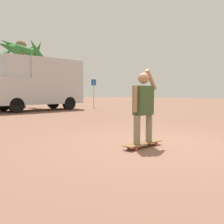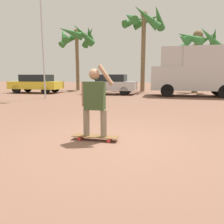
{
  "view_description": "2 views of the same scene",
  "coord_description": "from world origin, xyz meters",
  "px_view_note": "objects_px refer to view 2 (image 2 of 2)",
  "views": [
    {
      "loc": [
        -4.49,
        -3.31,
        1.18
      ],
      "look_at": [
        -0.4,
        0.95,
        0.7
      ],
      "focal_mm": 40.0,
      "sensor_mm": 36.0,
      "label": 1
    },
    {
      "loc": [
        1.07,
        -4.5,
        1.44
      ],
      "look_at": [
        -0.19,
        0.82,
        0.52
      ],
      "focal_mm": 35.0,
      "sensor_mm": 36.0,
      "label": 2
    }
  ],
  "objects_px": {
    "parked_car_yellow": "(36,83)",
    "flagpole": "(43,25)",
    "parked_car_silver": "(111,84)",
    "camper_van": "(197,70)",
    "skateboard": "(95,137)",
    "palm_tree_near_van": "(198,43)",
    "palm_tree_center_background": "(143,23)",
    "palm_tree_far_left": "(77,37)",
    "person_skateboarder": "(95,99)"
  },
  "relations": [
    {
      "from": "parked_car_yellow",
      "to": "flagpole",
      "type": "xyz_separation_m",
      "value": [
        3.1,
        -3.79,
        3.6
      ]
    },
    {
      "from": "parked_car_silver",
      "to": "flagpole",
      "type": "distance_m",
      "value": 6.24
    },
    {
      "from": "camper_van",
      "to": "parked_car_yellow",
      "type": "xyz_separation_m",
      "value": [
        -12.31,
        0.03,
        -0.99
      ]
    },
    {
      "from": "skateboard",
      "to": "parked_car_silver",
      "type": "distance_m",
      "value": 12.06
    },
    {
      "from": "palm_tree_near_van",
      "to": "palm_tree_center_background",
      "type": "bearing_deg",
      "value": 174.24
    },
    {
      "from": "palm_tree_far_left",
      "to": "skateboard",
      "type": "bearing_deg",
      "value": -66.85
    },
    {
      "from": "parked_car_silver",
      "to": "palm_tree_near_van",
      "type": "xyz_separation_m",
      "value": [
        6.47,
        3.02,
        3.21
      ]
    },
    {
      "from": "parked_car_silver",
      "to": "person_skateboarder",
      "type": "bearing_deg",
      "value": -77.99
    },
    {
      "from": "camper_van",
      "to": "parked_car_silver",
      "type": "bearing_deg",
      "value": 177.5
    },
    {
      "from": "parked_car_silver",
      "to": "palm_tree_far_left",
      "type": "distance_m",
      "value": 6.74
    },
    {
      "from": "parked_car_yellow",
      "to": "flagpole",
      "type": "height_order",
      "value": "flagpole"
    },
    {
      "from": "camper_van",
      "to": "parked_car_yellow",
      "type": "relative_size",
      "value": 1.37
    },
    {
      "from": "flagpole",
      "to": "palm_tree_near_van",
      "type": "bearing_deg",
      "value": 36.28
    },
    {
      "from": "parked_car_yellow",
      "to": "palm_tree_near_van",
      "type": "distance_m",
      "value": 13.48
    },
    {
      "from": "skateboard",
      "to": "palm_tree_near_van",
      "type": "distance_m",
      "value": 15.81
    },
    {
      "from": "palm_tree_far_left",
      "to": "flagpole",
      "type": "distance_m",
      "value": 7.59
    },
    {
      "from": "skateboard",
      "to": "parked_car_yellow",
      "type": "distance_m",
      "value": 14.48
    },
    {
      "from": "palm_tree_far_left",
      "to": "parked_car_silver",
      "type": "bearing_deg",
      "value": -41.01
    },
    {
      "from": "skateboard",
      "to": "palm_tree_center_background",
      "type": "distance_m",
      "value": 16.29
    },
    {
      "from": "person_skateboarder",
      "to": "flagpole",
      "type": "xyz_separation_m",
      "value": [
        -5.62,
        7.75,
        3.45
      ]
    },
    {
      "from": "flagpole",
      "to": "camper_van",
      "type": "bearing_deg",
      "value": 22.17
    },
    {
      "from": "palm_tree_center_background",
      "to": "camper_van",
      "type": "bearing_deg",
      "value": -42.7
    },
    {
      "from": "parked_car_silver",
      "to": "parked_car_yellow",
      "type": "xyz_separation_m",
      "value": [
        -6.22,
        -0.23,
        0.0
      ]
    },
    {
      "from": "palm_tree_far_left",
      "to": "palm_tree_center_background",
      "type": "bearing_deg",
      "value": -0.3
    },
    {
      "from": "person_skateboarder",
      "to": "camper_van",
      "type": "xyz_separation_m",
      "value": [
        3.59,
        11.51,
        0.84
      ]
    },
    {
      "from": "parked_car_silver",
      "to": "palm_tree_far_left",
      "type": "bearing_deg",
      "value": 138.99
    },
    {
      "from": "palm_tree_center_background",
      "to": "parked_car_silver",
      "type": "bearing_deg",
      "value": -120.54
    },
    {
      "from": "flagpole",
      "to": "skateboard",
      "type": "bearing_deg",
      "value": -54.03
    },
    {
      "from": "skateboard",
      "to": "palm_tree_far_left",
      "type": "distance_m",
      "value": 17.3
    },
    {
      "from": "parked_car_silver",
      "to": "palm_tree_near_van",
      "type": "relative_size",
      "value": 0.76
    },
    {
      "from": "camper_van",
      "to": "flagpole",
      "type": "bearing_deg",
      "value": -157.83
    },
    {
      "from": "person_skateboarder",
      "to": "camper_van",
      "type": "distance_m",
      "value": 12.08
    },
    {
      "from": "parked_car_silver",
      "to": "camper_van",
      "type": "bearing_deg",
      "value": -2.5
    },
    {
      "from": "skateboard",
      "to": "camper_van",
      "type": "bearing_deg",
      "value": 72.69
    },
    {
      "from": "person_skateboarder",
      "to": "camper_van",
      "type": "height_order",
      "value": "camper_van"
    },
    {
      "from": "person_skateboarder",
      "to": "palm_tree_center_background",
      "type": "distance_m",
      "value": 16.01
    },
    {
      "from": "skateboard",
      "to": "flagpole",
      "type": "bearing_deg",
      "value": 125.97
    },
    {
      "from": "parked_car_yellow",
      "to": "palm_tree_center_background",
      "type": "height_order",
      "value": "palm_tree_center_background"
    },
    {
      "from": "person_skateboarder",
      "to": "palm_tree_far_left",
      "type": "height_order",
      "value": "palm_tree_far_left"
    },
    {
      "from": "person_skateboarder",
      "to": "palm_tree_near_van",
      "type": "height_order",
      "value": "palm_tree_near_van"
    },
    {
      "from": "camper_van",
      "to": "parked_car_silver",
      "type": "relative_size",
      "value": 1.45
    },
    {
      "from": "skateboard",
      "to": "palm_tree_center_background",
      "type": "xyz_separation_m",
      "value": [
        -0.46,
        15.24,
        5.74
      ]
    },
    {
      "from": "palm_tree_near_van",
      "to": "palm_tree_far_left",
      "type": "bearing_deg",
      "value": 177.39
    },
    {
      "from": "person_skateboarder",
      "to": "palm_tree_far_left",
      "type": "relative_size",
      "value": 0.26
    },
    {
      "from": "parked_car_yellow",
      "to": "palm_tree_far_left",
      "type": "bearing_deg",
      "value": 59.55
    },
    {
      "from": "person_skateboarder",
      "to": "parked_car_yellow",
      "type": "xyz_separation_m",
      "value": [
        -8.72,
        11.54,
        -0.15
      ]
    },
    {
      "from": "parked_car_yellow",
      "to": "palm_tree_far_left",
      "type": "xyz_separation_m",
      "value": [
        2.19,
        3.73,
        4.12
      ]
    },
    {
      "from": "camper_van",
      "to": "parked_car_silver",
      "type": "height_order",
      "value": "camper_van"
    },
    {
      "from": "skateboard",
      "to": "palm_tree_near_van",
      "type": "height_order",
      "value": "palm_tree_near_van"
    },
    {
      "from": "flagpole",
      "to": "palm_tree_far_left",
      "type": "bearing_deg",
      "value": 96.84
    }
  ]
}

